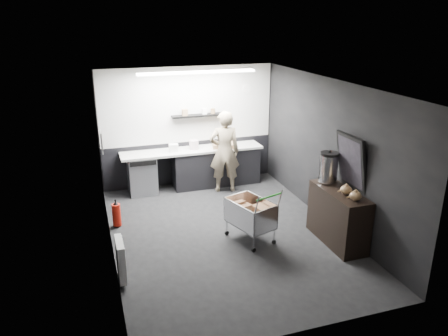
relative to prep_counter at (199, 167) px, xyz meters
name	(u,v)px	position (x,y,z in m)	size (l,w,h in m)	color
floor	(226,234)	(-0.14, -2.42, -0.46)	(5.50, 5.50, 0.00)	black
ceiling	(226,84)	(-0.14, -2.42, 2.24)	(5.50, 5.50, 0.00)	white
wall_back	(188,126)	(-0.14, 0.33, 0.89)	(5.50, 5.50, 0.00)	black
wall_front	(301,237)	(-0.14, -5.17, 0.89)	(5.50, 5.50, 0.00)	black
wall_left	(106,176)	(-2.14, -2.42, 0.89)	(5.50, 5.50, 0.00)	black
wall_right	(329,153)	(1.86, -2.42, 0.89)	(5.50, 5.50, 0.00)	black
kitchen_wall_panel	(188,105)	(-0.14, 0.31, 1.39)	(3.95, 0.02, 1.70)	silver
dado_panel	(190,162)	(-0.14, 0.31, 0.04)	(3.95, 0.02, 1.00)	black
floating_shelf	(198,115)	(0.06, 0.20, 1.16)	(1.20, 0.22, 0.04)	black
wall_clock	(247,88)	(1.26, 0.30, 1.69)	(0.20, 0.20, 0.03)	white
poster	(102,142)	(-2.12, -1.12, 1.09)	(0.02, 0.30, 0.40)	silver
poster_red_band	(102,138)	(-2.11, -1.12, 1.16)	(0.01, 0.22, 0.10)	red
radiator	(121,259)	(-2.08, -3.32, -0.11)	(0.10, 0.50, 0.60)	white
ceiling_strip	(197,72)	(-0.14, -0.57, 2.21)	(2.40, 0.20, 0.04)	white
prep_counter	(199,167)	(0.00, 0.00, 0.00)	(3.20, 0.61, 0.90)	black
person	(225,152)	(0.48, -0.45, 0.46)	(0.67, 0.44, 1.83)	#BEB396
shopping_cart	(250,215)	(0.20, -2.75, 0.02)	(0.80, 1.07, 1.00)	silver
sideboard	(338,209)	(1.62, -3.26, 0.15)	(0.55, 1.27, 1.91)	black
fire_extinguisher	(117,214)	(-1.99, -1.51, -0.20)	(0.16, 0.16, 0.52)	red
cardboard_box	(223,145)	(0.57, -0.05, 0.49)	(0.47, 0.36, 0.09)	#906F4C
pink_tub	(194,145)	(-0.10, 0.00, 0.55)	(0.21, 0.21, 0.21)	beige
white_container	(174,148)	(-0.57, -0.05, 0.53)	(0.20, 0.15, 0.17)	white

